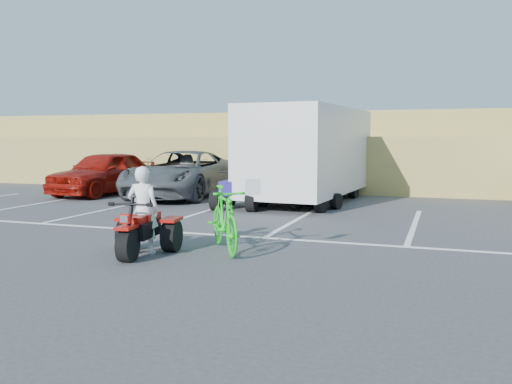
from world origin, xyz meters
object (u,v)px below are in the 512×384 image
(red_trike_atv, at_px, (141,255))
(green_dirt_bike, at_px, (224,219))
(grey_pickup, at_px, (182,174))
(cargo_trailer, at_px, (309,151))
(red_car, at_px, (104,173))
(rider, at_px, (143,210))
(quad_atv_blue, at_px, (240,208))
(quad_atv_green, at_px, (316,210))

(red_trike_atv, height_order, green_dirt_bike, green_dirt_bike)
(grey_pickup, bearing_deg, cargo_trailer, -3.62)
(green_dirt_bike, height_order, grey_pickup, grey_pickup)
(red_trike_atv, relative_size, cargo_trailer, 0.23)
(grey_pickup, distance_m, red_car, 2.89)
(red_trike_atv, height_order, rider, rider)
(rider, distance_m, red_car, 10.23)
(cargo_trailer, bearing_deg, green_dirt_bike, -82.69)
(grey_pickup, bearing_deg, red_car, 179.53)
(red_trike_atv, xyz_separation_m, grey_pickup, (-3.49, 8.36, 0.76))
(cargo_trailer, bearing_deg, grey_pickup, -174.76)
(quad_atv_blue, bearing_deg, grey_pickup, 139.78)
(red_trike_atv, xyz_separation_m, green_dirt_bike, (1.20, 0.79, 0.56))
(green_dirt_bike, relative_size, quad_atv_green, 1.47)
(grey_pickup, distance_m, quad_atv_blue, 3.73)
(grey_pickup, relative_size, red_car, 1.24)
(red_trike_atv, relative_size, red_car, 0.33)
(rider, bearing_deg, cargo_trailer, -104.42)
(quad_atv_green, bearing_deg, green_dirt_bike, -76.36)
(red_car, relative_size, quad_atv_green, 3.46)
(red_trike_atv, bearing_deg, grey_pickup, 104.13)
(green_dirt_bike, distance_m, red_car, 10.57)
(rider, bearing_deg, grey_pickup, -75.63)
(red_trike_atv, distance_m, green_dirt_bike, 1.54)
(grey_pickup, height_order, red_car, grey_pickup)
(cargo_trailer, distance_m, quad_atv_blue, 3.06)
(red_trike_atv, xyz_separation_m, quad_atv_blue, (-0.56, 6.17, 0.00))
(red_car, relative_size, cargo_trailer, 0.70)
(green_dirt_bike, relative_size, grey_pickup, 0.34)
(red_trike_atv, distance_m, grey_pickup, 9.09)
(rider, xyz_separation_m, cargo_trailer, (0.86, 8.26, 0.80))
(green_dirt_bike, distance_m, quad_atv_blue, 5.69)
(green_dirt_bike, height_order, red_car, red_car)
(rider, xyz_separation_m, quad_atv_green, (1.51, 6.46, -0.74))
(green_dirt_bike, bearing_deg, grey_pickup, 87.33)
(cargo_trailer, bearing_deg, red_trike_atv, -91.08)
(red_trike_atv, distance_m, quad_atv_blue, 6.20)
(red_car, bearing_deg, grey_pickup, 8.44)
(red_car, bearing_deg, quad_atv_green, -6.58)
(grey_pickup, relative_size, cargo_trailer, 0.87)
(green_dirt_bike, bearing_deg, cargo_trailer, 58.33)
(rider, distance_m, quad_atv_blue, 6.09)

